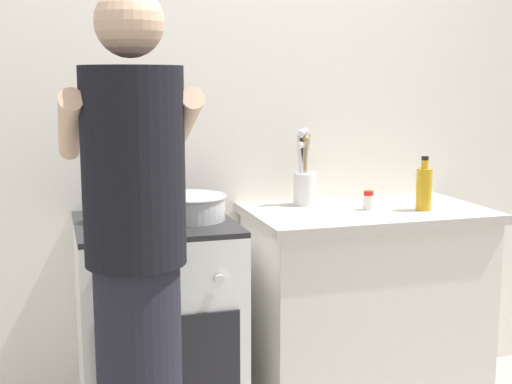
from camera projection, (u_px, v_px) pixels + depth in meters
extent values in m
cube|color=silver|center=(264.00, 122.00, 3.07)|extent=(3.20, 0.10, 2.50)
cube|color=silver|center=(364.00, 315.00, 2.97)|extent=(0.96, 0.56, 0.86)
cube|color=#B7B2A8|center=(367.00, 213.00, 2.90)|extent=(1.00, 0.60, 0.04)
cube|color=white|center=(157.00, 335.00, 2.71)|extent=(0.60, 0.60, 0.88)
cube|color=#232326|center=(155.00, 224.00, 2.64)|extent=(0.60, 0.60, 0.02)
cube|color=black|center=(171.00, 370.00, 2.43)|extent=(0.51, 0.01, 0.40)
cylinder|color=silver|center=(116.00, 289.00, 2.32)|extent=(0.04, 0.01, 0.04)
cylinder|color=silver|center=(169.00, 284.00, 2.37)|extent=(0.04, 0.01, 0.04)
cylinder|color=silver|center=(219.00, 280.00, 2.42)|extent=(0.04, 0.01, 0.04)
cylinder|color=#38383D|center=(117.00, 209.00, 2.61)|extent=(0.19, 0.19, 0.10)
cube|color=black|center=(87.00, 199.00, 2.58)|extent=(0.04, 0.02, 0.01)
cube|color=black|center=(145.00, 196.00, 2.64)|extent=(0.04, 0.02, 0.01)
cylinder|color=#B7B7BC|center=(191.00, 208.00, 2.66)|extent=(0.27, 0.27, 0.10)
torus|color=#B7B7BC|center=(191.00, 197.00, 2.65)|extent=(0.28, 0.28, 0.01)
cylinder|color=silver|center=(305.00, 189.00, 2.97)|extent=(0.10, 0.10, 0.14)
cylinder|color=silver|center=(300.00, 174.00, 2.95)|extent=(0.02, 0.04, 0.23)
sphere|color=silver|center=(300.00, 145.00, 2.93)|extent=(0.03, 0.03, 0.03)
cylinder|color=silver|center=(304.00, 173.00, 2.96)|extent=(0.03, 0.04, 0.23)
sphere|color=silver|center=(305.00, 144.00, 2.94)|extent=(0.03, 0.03, 0.03)
cylinder|color=silver|center=(302.00, 169.00, 2.94)|extent=(0.03, 0.05, 0.29)
sphere|color=silver|center=(302.00, 133.00, 2.92)|extent=(0.03, 0.03, 0.03)
cylinder|color=#B7BABF|center=(305.00, 168.00, 2.96)|extent=(0.06, 0.02, 0.30)
sphere|color=#B7BABF|center=(305.00, 132.00, 2.93)|extent=(0.03, 0.03, 0.03)
cylinder|color=#9E7547|center=(306.00, 171.00, 2.96)|extent=(0.02, 0.06, 0.26)
sphere|color=#9E7547|center=(306.00, 139.00, 2.93)|extent=(0.03, 0.03, 0.03)
cylinder|color=black|center=(301.00, 172.00, 2.97)|extent=(0.03, 0.02, 0.24)
sphere|color=black|center=(301.00, 141.00, 2.95)|extent=(0.03, 0.03, 0.03)
cylinder|color=silver|center=(368.00, 203.00, 2.86)|extent=(0.04, 0.04, 0.06)
cylinder|color=red|center=(369.00, 193.00, 2.86)|extent=(0.04, 0.04, 0.02)
cylinder|color=gold|center=(424.00, 190.00, 2.85)|extent=(0.07, 0.07, 0.17)
cylinder|color=gold|center=(425.00, 164.00, 2.83)|extent=(0.03, 0.03, 0.04)
cylinder|color=black|center=(425.00, 158.00, 2.82)|extent=(0.03, 0.03, 0.02)
cylinder|color=black|center=(134.00, 167.00, 1.99)|extent=(0.30, 0.30, 0.58)
sphere|color=#D3AA8C|center=(129.00, 22.00, 1.92)|extent=(0.20, 0.20, 0.20)
cylinder|color=#D3AA8C|center=(70.00, 127.00, 2.06)|extent=(0.07, 0.41, 0.24)
cylinder|color=#D3AA8C|center=(182.00, 125.00, 2.15)|extent=(0.07, 0.41, 0.24)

